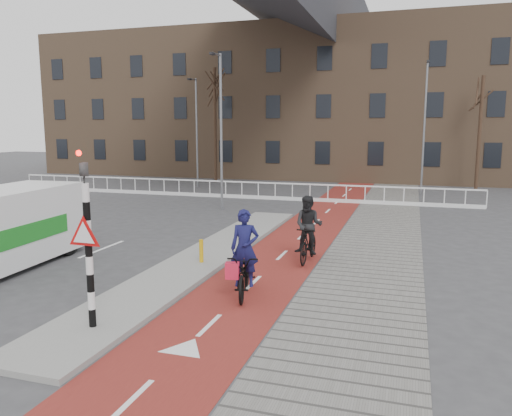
% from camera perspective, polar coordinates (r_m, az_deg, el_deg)
% --- Properties ---
extents(ground, '(120.00, 120.00, 0.00)m').
position_cam_1_polar(ground, '(12.10, -10.16, -10.53)').
color(ground, '#38383A').
rests_on(ground, ground).
extents(bike_lane, '(2.50, 60.00, 0.01)m').
position_cam_1_polar(bike_lane, '(20.82, 6.42, -2.08)').
color(bike_lane, maroon).
rests_on(bike_lane, ground).
extents(sidewalk, '(3.00, 60.00, 0.01)m').
position_cam_1_polar(sidewalk, '(20.49, 14.14, -2.49)').
color(sidewalk, slate).
rests_on(sidewalk, ground).
extents(curb_island, '(1.80, 16.00, 0.12)m').
position_cam_1_polar(curb_island, '(15.82, -5.71, -5.48)').
color(curb_island, gray).
rests_on(curb_island, ground).
extents(traffic_signal, '(0.80, 0.80, 3.68)m').
position_cam_1_polar(traffic_signal, '(10.22, -18.73, -2.95)').
color(traffic_signal, black).
rests_on(traffic_signal, curb_island).
extents(bollard, '(0.12, 0.12, 0.68)m').
position_cam_1_polar(bollard, '(14.83, -6.27, -4.89)').
color(bollard, '#CC980B').
rests_on(bollard, curb_island).
extents(cyclist_near, '(1.17, 2.16, 2.11)m').
position_cam_1_polar(cyclist_near, '(12.15, -1.30, -6.74)').
color(cyclist_near, black).
rests_on(cyclist_near, bike_lane).
extents(cyclist_far, '(0.89, 1.91, 2.02)m').
position_cam_1_polar(cyclist_far, '(15.20, 6.02, -3.05)').
color(cyclist_far, black).
rests_on(cyclist_far, bike_lane).
extents(railing, '(28.00, 0.10, 0.99)m').
position_cam_1_polar(railing, '(29.22, -3.49, 1.79)').
color(railing, silver).
rests_on(railing, ground).
extents(townhouse_row, '(46.00, 10.00, 15.90)m').
position_cam_1_polar(townhouse_row, '(43.05, 6.36, 14.13)').
color(townhouse_row, '#7F6047').
rests_on(townhouse_row, ground).
extents(tree_mid, '(0.23, 0.23, 8.38)m').
position_cam_1_polar(tree_mid, '(37.51, -4.70, 9.36)').
color(tree_mid, black).
rests_on(tree_mid, ground).
extents(tree_right, '(0.23, 0.23, 7.33)m').
position_cam_1_polar(tree_right, '(35.68, 24.18, 7.76)').
color(tree_right, black).
rests_on(tree_right, ground).
extents(streetlight_near, '(0.12, 0.12, 7.53)m').
position_cam_1_polar(streetlight_near, '(24.57, -4.00, 8.49)').
color(streetlight_near, slate).
rests_on(streetlight_near, ground).
extents(streetlight_left, '(0.12, 0.12, 7.29)m').
position_cam_1_polar(streetlight_left, '(34.35, -6.78, 8.44)').
color(streetlight_left, slate).
rests_on(streetlight_left, ground).
extents(streetlight_right, '(0.12, 0.12, 7.93)m').
position_cam_1_polar(streetlight_right, '(31.93, 18.67, 8.55)').
color(streetlight_right, slate).
rests_on(streetlight_right, ground).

